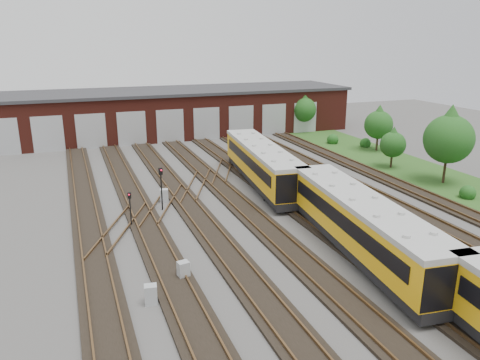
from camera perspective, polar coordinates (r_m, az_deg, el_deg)
name	(u,v)px	position (r m, az deg, el deg)	size (l,w,h in m)	color
ground	(306,238)	(33.03, 8.07, -7.07)	(120.00, 120.00, 0.00)	#413F3C
track_network	(300,234)	(33.39, 7.34, -6.57)	(30.40, 70.00, 0.33)	black
maintenance_shed	(175,112)	(68.71, -7.98, 8.27)	(51.00, 12.50, 6.35)	#541C15
grass_verge	(424,174)	(51.39, 21.56, 0.69)	(8.00, 55.00, 0.05)	#224B19
metro_train	(362,224)	(30.56, 14.61, -5.24)	(4.84, 48.87, 3.44)	black
signal_mast_0	(130,205)	(34.98, -13.26, -2.96)	(0.26, 0.25, 2.65)	black
signal_mast_1	(161,183)	(37.74, -9.58, -0.40)	(0.32, 0.31, 3.53)	black
signal_mast_2	(264,180)	(39.46, 3.00, -0.04)	(0.26, 0.24, 2.88)	black
signal_mast_3	(277,160)	(45.68, 4.57, 2.49)	(0.29, 0.27, 3.10)	black
relay_cabinet_0	(151,295)	(25.46, -10.81, -13.57)	(0.65, 0.54, 1.08)	#A2A5A7
relay_cabinet_1	(164,196)	(40.11, -9.23, -1.88)	(0.67, 0.56, 1.12)	#A2A5A7
relay_cabinet_2	(183,270)	(27.60, -6.91, -10.86)	(0.64, 0.53, 1.06)	#A2A5A7
relay_cabinet_3	(266,144)	(59.24, 3.24, 4.36)	(0.59, 0.49, 0.98)	#A2A5A7
relay_cabinet_4	(339,199)	(39.81, 12.01, -2.28)	(0.60, 0.50, 0.99)	#A2A5A7
tree_0	(304,107)	(69.52, 7.82, 8.84)	(3.54, 3.54, 5.86)	#302215
tree_1	(379,121)	(59.55, 16.57, 6.87)	(3.44, 3.44, 5.70)	#302215
tree_2	(449,133)	(47.83, 24.17, 5.22)	(4.56, 4.56, 7.56)	#302215
tree_3	(393,142)	(52.05, 18.17, 4.48)	(2.71, 2.71, 4.49)	#302215
bush_0	(468,191)	(44.97, 26.04, -1.19)	(1.37, 1.37, 1.37)	#1B4714
bush_1	(333,138)	(62.88, 11.25, 5.04)	(1.51, 1.51, 1.51)	#1B4714
bush_2	(366,142)	(61.84, 15.05, 4.53)	(1.38, 1.38, 1.38)	#1B4714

